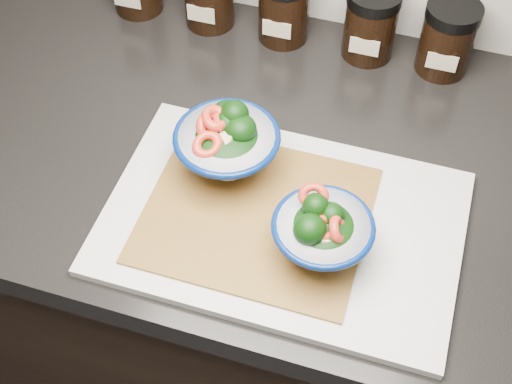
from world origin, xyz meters
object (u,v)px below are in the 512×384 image
(bowl_left, at_px, (227,144))
(spice_jar_c, at_px, (284,7))
(cutting_board, at_px, (282,223))
(bowl_right, at_px, (322,233))
(spice_jar_e, at_px, (447,38))
(spice_jar_d, at_px, (371,23))

(bowl_left, bearing_deg, spice_jar_c, 91.78)
(cutting_board, height_order, bowl_right, bowl_right)
(bowl_right, bearing_deg, spice_jar_c, 111.97)
(bowl_left, bearing_deg, spice_jar_e, 51.03)
(bowl_right, relative_size, spice_jar_e, 1.09)
(spice_jar_c, bearing_deg, cutting_board, -74.13)
(spice_jar_e, bearing_deg, bowl_right, -103.11)
(spice_jar_d, bearing_deg, bowl_left, -112.95)
(spice_jar_d, bearing_deg, spice_jar_c, 180.00)
(spice_jar_d, xyz_separation_m, spice_jar_e, (0.12, 0.00, 0.00))
(cutting_board, bearing_deg, spice_jar_e, 67.55)
(cutting_board, distance_m, spice_jar_d, 0.37)
(cutting_board, relative_size, bowl_left, 3.23)
(bowl_left, relative_size, spice_jar_e, 1.23)
(bowl_right, height_order, spice_jar_d, spice_jar_d)
(bowl_right, height_order, spice_jar_c, spice_jar_c)
(spice_jar_c, bearing_deg, bowl_right, -68.03)
(spice_jar_c, xyz_separation_m, spice_jar_e, (0.25, 0.00, 0.00))
(bowl_right, relative_size, spice_jar_c, 1.09)
(bowl_right, height_order, spice_jar_e, spice_jar_e)
(bowl_right, xyz_separation_m, spice_jar_e, (0.09, 0.40, 0.00))
(cutting_board, xyz_separation_m, spice_jar_c, (-0.10, 0.36, 0.05))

